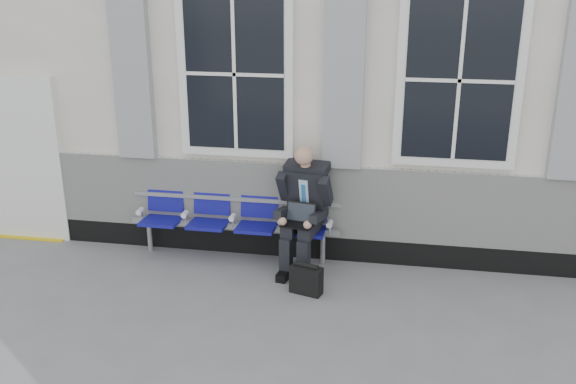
# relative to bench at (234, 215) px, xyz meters

# --- Properties ---
(ground) EXTENTS (70.00, 70.00, 0.00)m
(ground) POSITION_rel_bench_xyz_m (2.18, -1.32, -0.55)
(ground) COLOR slate
(ground) RESTS_ON ground
(station_building) EXTENTS (14.40, 4.40, 4.49)m
(station_building) POSITION_rel_bench_xyz_m (2.17, 2.15, 1.67)
(station_building) COLOR silver
(station_building) RESTS_ON ground
(bench) EXTENTS (2.60, 0.47, 0.91)m
(bench) POSITION_rel_bench_xyz_m (0.00, 0.00, 0.00)
(bench) COLOR #9EA0A3
(bench) RESTS_ON ground
(businessman) EXTENTS (0.66, 0.88, 1.51)m
(businessman) POSITION_rel_bench_xyz_m (0.88, -0.14, 0.25)
(businessman) COLOR black
(businessman) RESTS_ON ground
(briefcase) EXTENTS (0.38, 0.24, 0.36)m
(briefcase) POSITION_rel_bench_xyz_m (1.01, -0.79, -0.38)
(briefcase) COLOR black
(briefcase) RESTS_ON ground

